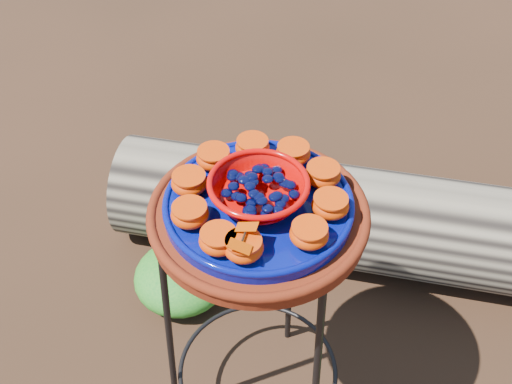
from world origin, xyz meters
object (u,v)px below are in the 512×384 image
at_px(red_bowl, 258,192).
at_px(driftwood_log, 392,224).
at_px(cobalt_plate, 258,206).
at_px(terracotta_saucer, 258,216).
at_px(plant_stand, 258,325).

distance_m(red_bowl, driftwood_log, 0.90).
distance_m(cobalt_plate, red_bowl, 0.04).
distance_m(terracotta_saucer, driftwood_log, 0.86).
relative_size(plant_stand, red_bowl, 3.86).
bearing_deg(plant_stand, cobalt_plate, 0.00).
distance_m(plant_stand, red_bowl, 0.43).
xyz_separation_m(terracotta_saucer, red_bowl, (0.00, 0.00, 0.07)).
bearing_deg(terracotta_saucer, plant_stand, 0.00).
bearing_deg(cobalt_plate, red_bowl, 0.00).
relative_size(plant_stand, driftwood_log, 0.40).
bearing_deg(cobalt_plate, terracotta_saucer, 0.00).
bearing_deg(cobalt_plate, driftwood_log, 73.75).
relative_size(plant_stand, terracotta_saucer, 1.66).
bearing_deg(terracotta_saucer, red_bowl, 0.00).
xyz_separation_m(cobalt_plate, driftwood_log, (0.18, 0.63, -0.58)).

